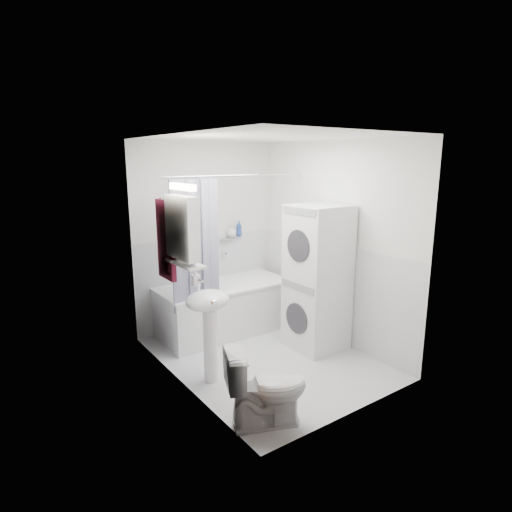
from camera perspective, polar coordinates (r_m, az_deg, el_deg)
floor at (r=4.94m, az=1.22°, el=-13.40°), size 2.60×2.60×0.00m
room_walls at (r=4.49m, az=1.31°, el=3.89°), size 2.60×2.60×2.60m
wainscot at (r=4.93m, az=-0.78°, el=-5.90°), size 1.98×2.58×2.58m
door at (r=3.65m, az=-5.64°, el=-6.15°), size 0.05×2.00×2.00m
bathtub at (r=5.53m, az=-4.27°, el=-6.57°), size 1.68×0.79×0.64m
tub_spout at (r=5.73m, az=-4.36°, el=0.43°), size 0.04×0.12×0.04m
curtain_rod at (r=4.93m, az=-2.54°, el=10.68°), size 1.86×0.02×0.02m
shower_curtain at (r=4.75m, az=-8.07°, el=1.35°), size 0.55×0.02×1.45m
sink at (r=4.22m, az=-6.37°, el=-7.77°), size 0.44×0.37×1.04m
medicine_cabinet at (r=4.10m, az=-9.78°, el=3.97°), size 0.13×0.50×0.71m
shelf at (r=4.18m, az=-9.41°, el=-0.97°), size 0.18×0.54×0.02m
shower_caddy at (r=5.71m, az=-3.91°, el=2.36°), size 0.22×0.06×0.02m
towel at (r=4.40m, az=-11.92°, el=2.36°), size 0.07×0.34×0.83m
washer_dryer at (r=4.99m, az=8.16°, el=-2.91°), size 0.61×0.59×1.68m
toilet at (r=3.70m, az=1.37°, el=-17.09°), size 0.78×0.62×0.67m
soap_pump at (r=4.45m, az=-8.05°, el=-3.41°), size 0.08×0.17×0.08m
shelf_bottle at (r=4.03m, az=-8.50°, el=-0.73°), size 0.07×0.18×0.07m
shelf_cup at (r=4.27m, az=-10.14°, el=0.17°), size 0.10×0.09×0.10m
shampoo_a at (r=5.74m, az=-3.28°, el=3.19°), size 0.13×0.17×0.13m
shampoo_b at (r=5.81m, az=-2.27°, el=3.06°), size 0.08×0.21×0.08m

